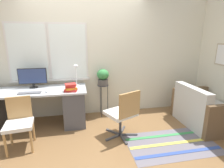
{
  "coord_description": "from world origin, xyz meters",
  "views": [
    {
      "loc": [
        -0.17,
        -3.0,
        1.69
      ],
      "look_at": [
        0.46,
        0.18,
        0.83
      ],
      "focal_mm": 28.0,
      "sensor_mm": 36.0,
      "label": 1
    }
  ],
  "objects": [
    {
      "name": "ground_plane",
      "position": [
        0.0,
        0.0,
        0.0
      ],
      "size": [
        14.0,
        14.0,
        0.0
      ],
      "primitive_type": "plane",
      "color": "brown"
    },
    {
      "name": "monitor",
      "position": [
        -1.05,
        0.55,
        0.95
      ],
      "size": [
        0.53,
        0.16,
        0.39
      ],
      "color": "black",
      "rests_on": "desk"
    },
    {
      "name": "potted_plant",
      "position": [
        0.34,
        0.61,
        0.89
      ],
      "size": [
        0.25,
        0.25,
        0.34
      ],
      "color": "#514C47",
      "rests_on": "plant_stand"
    },
    {
      "name": "desk",
      "position": [
        -1.05,
        0.37,
        0.4
      ],
      "size": [
        2.03,
        0.74,
        0.74
      ],
      "color": "#B2B7BC",
      "rests_on": "ground_plane"
    },
    {
      "name": "plant_stand",
      "position": [
        0.34,
        0.61,
        0.61
      ],
      "size": [
        0.24,
        0.24,
        0.71
      ],
      "color": "#333338",
      "rests_on": "ground_plane"
    },
    {
      "name": "desk_lamp",
      "position": [
        -0.22,
        0.57,
        1.04
      ],
      "size": [
        0.12,
        0.12,
        0.43
      ],
      "color": "white",
      "rests_on": "desk"
    },
    {
      "name": "mouse",
      "position": [
        -0.75,
        0.18,
        0.76
      ],
      "size": [
        0.04,
        0.07,
        0.03
      ],
      "color": "silver",
      "rests_on": "desk"
    },
    {
      "name": "desk_chair_wooden",
      "position": [
        -1.11,
        -0.3,
        0.43
      ],
      "size": [
        0.44,
        0.45,
        0.8
      ],
      "rotation": [
        0.0,
        0.0,
        0.13
      ],
      "color": "#B2844C",
      "rests_on": "ground_plane"
    },
    {
      "name": "office_chair_swivel",
      "position": [
        0.54,
        -0.36,
        0.46
      ],
      "size": [
        0.61,
        0.61,
        0.87
      ],
      "rotation": [
        0.0,
        0.0,
        3.58
      ],
      "color": "#47474C",
      "rests_on": "ground_plane"
    },
    {
      "name": "keyboard",
      "position": [
        -1.03,
        0.17,
        0.75
      ],
      "size": [
        0.38,
        0.11,
        0.02
      ],
      "color": "slate",
      "rests_on": "desk"
    },
    {
      "name": "couch_loveseat",
      "position": [
        2.24,
        -0.2,
        0.28
      ],
      "size": [
        0.84,
        1.14,
        0.79
      ],
      "rotation": [
        0.0,
        0.0,
        1.57
      ],
      "color": "beige",
      "rests_on": "ground_plane"
    },
    {
      "name": "book_stack",
      "position": [
        -0.32,
        0.16,
        0.81
      ],
      "size": [
        0.24,
        0.21,
        0.14
      ],
      "color": "red",
      "rests_on": "desk"
    },
    {
      "name": "floor_rug_striped",
      "position": [
        1.28,
        -0.71,
        0.0
      ],
      "size": [
        1.45,
        0.85,
        0.01
      ],
      "color": "slate",
      "rests_on": "ground_plane"
    },
    {
      "name": "wall_back_with_window",
      "position": [
        -0.03,
        0.82,
        1.35
      ],
      "size": [
        9.0,
        0.12,
        2.7
      ],
      "color": "beige",
      "rests_on": "ground_plane"
    }
  ]
}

